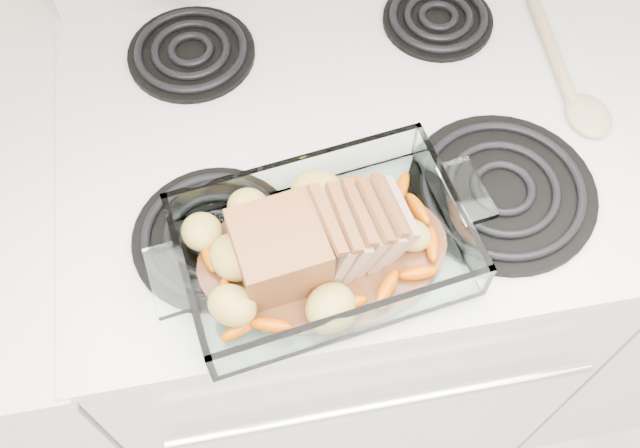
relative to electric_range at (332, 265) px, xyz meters
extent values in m
cube|color=silver|center=(0.00, 0.00, -0.02)|extent=(0.76, 0.65, 0.92)
cube|color=black|center=(0.00, -0.32, -0.03)|extent=(0.65, 0.02, 0.55)
cylinder|color=silver|center=(0.00, -0.36, 0.26)|extent=(0.61, 0.02, 0.02)
cube|color=silver|center=(0.00, 0.00, 0.44)|extent=(0.78, 0.67, 0.02)
cylinder|color=black|center=(-0.19, -0.16, 0.46)|extent=(0.21, 0.21, 0.01)
cylinder|color=black|center=(0.19, -0.16, 0.46)|extent=(0.25, 0.25, 0.01)
cylinder|color=black|center=(-0.19, 0.16, 0.46)|extent=(0.19, 0.19, 0.01)
cylinder|color=black|center=(0.19, 0.16, 0.46)|extent=(0.17, 0.17, 0.01)
cube|color=white|center=(-0.06, -0.22, 0.47)|extent=(0.34, 0.22, 0.01)
cube|color=white|center=(-0.06, -0.32, 0.50)|extent=(0.34, 0.01, 0.06)
cube|color=white|center=(-0.06, -0.11, 0.50)|extent=(0.34, 0.01, 0.06)
cube|color=white|center=(-0.23, -0.22, 0.50)|extent=(0.01, 0.22, 0.06)
cube|color=white|center=(0.10, -0.22, 0.50)|extent=(0.01, 0.22, 0.06)
cylinder|color=#5C3019|center=(-0.06, -0.22, 0.47)|extent=(0.20, 0.20, 0.00)
cube|color=brown|center=(-0.11, -0.22, 0.51)|extent=(0.10, 0.10, 0.08)
cube|color=tan|center=(-0.06, -0.22, 0.51)|extent=(0.04, 0.10, 0.08)
cube|color=tan|center=(-0.04, -0.22, 0.51)|extent=(0.04, 0.10, 0.07)
cube|color=tan|center=(-0.02, -0.22, 0.51)|extent=(0.04, 0.09, 0.07)
cube|color=tan|center=(0.00, -0.22, 0.50)|extent=(0.05, 0.09, 0.07)
cube|color=tan|center=(0.02, -0.22, 0.50)|extent=(0.05, 0.09, 0.06)
ellipsoid|color=#DA5300|center=(-0.19, -0.29, 0.48)|extent=(0.05, 0.02, 0.02)
ellipsoid|color=#DA5300|center=(0.04, -0.29, 0.48)|extent=(0.05, 0.02, 0.02)
ellipsoid|color=#DA5300|center=(0.08, -0.20, 0.48)|extent=(0.05, 0.02, 0.02)
ellipsoid|color=#DA5300|center=(-0.20, -0.18, 0.48)|extent=(0.05, 0.02, 0.02)
ellipsoid|color=#AF9443|center=(-0.20, -0.15, 0.49)|extent=(0.06, 0.05, 0.04)
ellipsoid|color=#AF9443|center=(-0.04, -0.14, 0.49)|extent=(0.06, 0.05, 0.04)
ellipsoid|color=#AF9443|center=(0.05, -0.24, 0.49)|extent=(0.06, 0.05, 0.04)
cylinder|color=tan|center=(0.34, 0.07, 0.46)|extent=(0.03, 0.23, 0.02)
ellipsoid|color=tan|center=(0.35, -0.07, 0.46)|extent=(0.06, 0.08, 0.02)
camera|label=1|loc=(-0.14, -0.62, 1.25)|focal=40.00mm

